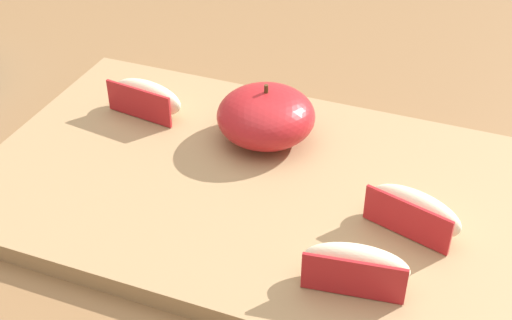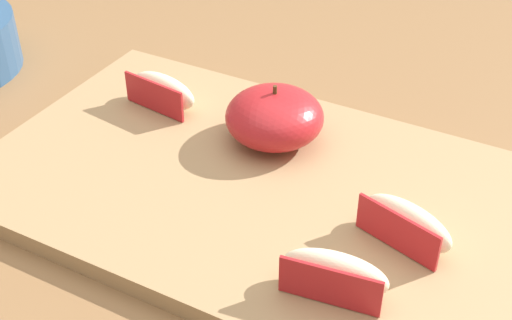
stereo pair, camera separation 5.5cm
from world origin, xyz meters
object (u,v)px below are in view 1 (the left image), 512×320
apple_wedge_left (414,211)px  apple_wedge_near_knife (356,266)px  apple_wedge_right (147,97)px  apple_half_skin_up (266,116)px  cutting_board (256,188)px

apple_wedge_left → apple_wedge_near_knife: bearing=-110.1°
apple_wedge_left → apple_wedge_right: bearing=164.5°
apple_wedge_near_knife → apple_wedge_right: size_ratio=1.00×
apple_half_skin_up → apple_wedge_right: apple_half_skin_up is taller
apple_wedge_left → cutting_board: bearing=174.6°
cutting_board → apple_wedge_near_knife: apple_wedge_near_knife is taller
apple_half_skin_up → apple_wedge_near_knife: 0.18m
apple_wedge_right → apple_half_skin_up: bearing=-0.4°
apple_half_skin_up → apple_wedge_right: size_ratio=1.14×
apple_wedge_right → apple_wedge_left: bearing=-15.5°
apple_half_skin_up → cutting_board: bearing=-77.0°
apple_wedge_near_knife → apple_wedge_right: (-0.23, 0.14, 0.00)m
apple_wedge_right → apple_wedge_left: (0.26, -0.07, 0.00)m
apple_half_skin_up → apple_wedge_near_knife: size_ratio=1.14×
cutting_board → apple_wedge_left: size_ratio=5.95×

